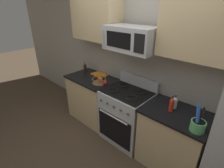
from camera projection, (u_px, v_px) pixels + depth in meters
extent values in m
plane|color=#473828|center=(99.00, 158.00, 2.72)|extent=(16.00, 16.00, 0.00)
cube|color=#9E998E|center=(143.00, 63.00, 2.85)|extent=(8.00, 0.10, 2.60)
cube|color=tan|center=(93.00, 99.00, 3.50)|extent=(0.93, 0.59, 0.88)
cube|color=black|center=(92.00, 78.00, 3.31)|extent=(0.97, 0.63, 0.03)
cube|color=#B2B5BA|center=(126.00, 116.00, 2.96)|extent=(0.76, 0.63, 0.91)
cube|color=black|center=(114.00, 129.00, 2.78)|extent=(0.67, 0.01, 0.51)
cylinder|color=#B2B5BA|center=(113.00, 117.00, 2.66)|extent=(0.57, 0.02, 0.02)
cube|color=black|center=(128.00, 92.00, 2.76)|extent=(0.73, 0.57, 0.02)
cube|color=#B2B5BA|center=(138.00, 82.00, 2.91)|extent=(0.76, 0.06, 0.18)
torus|color=black|center=(113.00, 90.00, 2.78)|extent=(0.17, 0.17, 0.02)
torus|color=black|center=(132.00, 98.00, 2.55)|extent=(0.17, 0.17, 0.02)
torus|color=black|center=(124.00, 85.00, 2.95)|extent=(0.17, 0.17, 0.02)
torus|color=black|center=(142.00, 92.00, 2.73)|extent=(0.17, 0.17, 0.02)
cylinder|color=#4C4C51|center=(101.00, 100.00, 2.76)|extent=(0.04, 0.02, 0.04)
cylinder|color=#4C4C51|center=(107.00, 104.00, 2.68)|extent=(0.04, 0.02, 0.04)
cylinder|color=#4C4C51|center=(114.00, 107.00, 2.60)|extent=(0.04, 0.02, 0.04)
cylinder|color=#4C4C51|center=(120.00, 110.00, 2.51)|extent=(0.04, 0.02, 0.04)
cylinder|color=#4C4C51|center=(128.00, 114.00, 2.43)|extent=(0.04, 0.02, 0.04)
cube|color=tan|center=(172.00, 140.00, 2.45)|extent=(0.83, 0.59, 0.88)
cube|color=black|center=(177.00, 114.00, 2.26)|extent=(0.87, 0.63, 0.03)
cube|color=#B2B5BA|center=(131.00, 39.00, 2.42)|extent=(0.76, 0.40, 0.34)
cube|color=black|center=(118.00, 40.00, 2.33)|extent=(0.42, 0.01, 0.21)
cube|color=black|center=(139.00, 44.00, 2.12)|extent=(0.15, 0.01, 0.24)
cylinder|color=#B2B5BA|center=(102.00, 38.00, 2.48)|extent=(0.02, 0.02, 0.24)
cube|color=tan|center=(96.00, 18.00, 2.96)|extent=(0.96, 0.34, 0.73)
cube|color=tan|center=(200.00, 27.00, 1.91)|extent=(0.86, 0.34, 0.73)
cylinder|color=#59AD66|center=(198.00, 126.00, 1.91)|extent=(0.16, 0.16, 0.13)
cylinder|color=black|center=(198.00, 125.00, 1.91)|extent=(0.13, 0.13, 0.11)
cylinder|color=blue|center=(198.00, 119.00, 1.85)|extent=(0.06, 0.03, 0.29)
cylinder|color=yellow|center=(199.00, 120.00, 1.88)|extent=(0.05, 0.04, 0.24)
cylinder|color=blue|center=(197.00, 118.00, 1.85)|extent=(0.08, 0.06, 0.31)
cylinder|color=black|center=(200.00, 118.00, 1.87)|extent=(0.06, 0.04, 0.28)
cone|color=brown|center=(99.00, 81.00, 3.07)|extent=(0.24, 0.24, 0.08)
torus|color=brown|center=(99.00, 79.00, 3.06)|extent=(0.25, 0.25, 0.02)
sphere|color=red|center=(99.00, 80.00, 3.03)|extent=(0.06, 0.06, 0.06)
sphere|color=orange|center=(101.00, 79.00, 3.06)|extent=(0.07, 0.07, 0.07)
sphere|color=red|center=(105.00, 83.00, 3.01)|extent=(0.08, 0.08, 0.08)
cube|color=orange|center=(99.00, 75.00, 3.42)|extent=(0.33, 0.24, 0.02)
cylinder|color=silver|center=(175.00, 104.00, 2.33)|extent=(0.07, 0.07, 0.14)
cone|color=silver|center=(176.00, 98.00, 2.29)|extent=(0.06, 0.06, 0.04)
cylinder|color=black|center=(176.00, 96.00, 2.28)|extent=(0.03, 0.03, 0.01)
cylinder|color=#382314|center=(85.00, 68.00, 3.60)|extent=(0.06, 0.06, 0.14)
cone|color=#382314|center=(85.00, 64.00, 3.57)|extent=(0.06, 0.06, 0.04)
cylinder|color=black|center=(85.00, 63.00, 3.55)|extent=(0.03, 0.03, 0.01)
cylinder|color=red|center=(171.00, 106.00, 2.25)|extent=(0.06, 0.06, 0.16)
cone|color=red|center=(172.00, 99.00, 2.21)|extent=(0.05, 0.05, 0.05)
cylinder|color=black|center=(173.00, 97.00, 2.20)|extent=(0.02, 0.02, 0.01)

